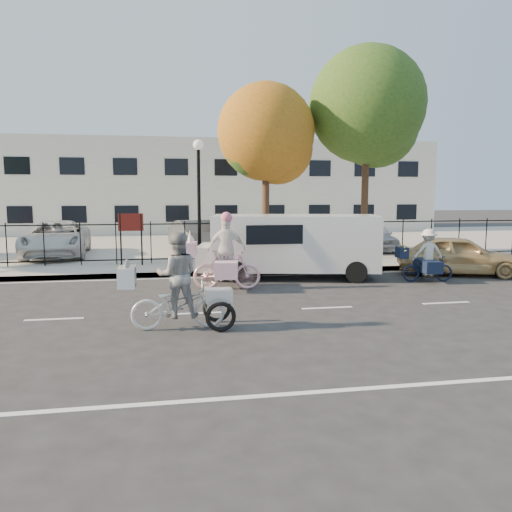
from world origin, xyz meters
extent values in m
plane|color=#333334|center=(0.00, 0.00, 0.00)|extent=(120.00, 120.00, 0.00)
cube|color=#A8A399|center=(0.00, 5.05, 0.07)|extent=(60.00, 0.10, 0.15)
cube|color=#A8A399|center=(0.00, 6.10, 0.07)|extent=(60.00, 2.20, 0.15)
cube|color=#A8A399|center=(0.00, 15.00, 0.07)|extent=(60.00, 15.60, 0.15)
cube|color=silver|center=(0.00, 25.00, 3.00)|extent=(34.00, 10.00, 6.00)
cylinder|color=black|center=(0.50, 6.80, 2.15)|extent=(0.12, 0.12, 4.00)
sphere|color=white|center=(0.50, 6.80, 4.30)|extent=(0.36, 0.36, 0.36)
cylinder|color=black|center=(-2.20, 6.80, 1.05)|extent=(0.06, 0.06, 1.80)
cylinder|color=black|center=(-1.50, 6.80, 1.05)|extent=(0.06, 0.06, 1.80)
cube|color=#59140F|center=(-1.85, 6.80, 1.65)|extent=(0.85, 0.04, 0.60)
imported|color=silver|center=(-0.44, -1.18, 0.48)|extent=(1.82, 0.63, 0.95)
imported|color=white|center=(-0.44, -1.18, 1.07)|extent=(0.81, 0.63, 1.67)
cube|color=silver|center=(-1.39, -1.18, 1.06)|extent=(0.32, 0.58, 0.38)
cone|color=silver|center=(-1.39, -1.05, 1.31)|extent=(0.15, 0.15, 0.19)
cone|color=silver|center=(-1.39, -1.31, 1.31)|extent=(0.15, 0.15, 0.19)
torus|color=black|center=(0.36, -1.55, 0.30)|extent=(0.59, 0.08, 0.59)
torus|color=black|center=(0.36, -0.81, 0.30)|extent=(0.59, 0.08, 0.59)
cube|color=white|center=(0.36, -1.18, 0.64)|extent=(0.53, 0.37, 0.26)
imported|color=#F5BBC2|center=(0.98, 2.66, 0.56)|extent=(1.91, 0.80, 1.11)
imported|color=white|center=(0.98, 2.66, 1.12)|extent=(1.08, 0.58, 1.75)
cube|color=#DCA7BF|center=(-0.01, 2.81, 1.11)|extent=(0.42, 0.66, 0.40)
cone|color=white|center=(-0.01, 2.81, 1.47)|extent=(0.13, 0.13, 0.36)
cube|color=#DCA7BF|center=(0.98, 2.66, 0.61)|extent=(0.83, 1.52, 0.45)
sphere|color=#DA6789|center=(0.98, 2.66, 1.98)|extent=(0.31, 0.31, 0.31)
imported|color=black|center=(7.05, 2.83, 0.40)|extent=(1.57, 0.71, 0.80)
imported|color=silver|center=(7.05, 2.83, 0.89)|extent=(0.96, 0.63, 1.39)
cube|color=black|center=(6.26, 2.93, 0.88)|extent=(0.32, 0.52, 0.32)
cone|color=yellow|center=(6.26, 3.09, 1.06)|extent=(0.11, 0.21, 0.29)
cone|color=yellow|center=(6.26, 2.77, 1.06)|extent=(0.11, 0.21, 0.29)
cube|color=black|center=(7.05, 2.83, 0.49)|extent=(0.63, 1.20, 0.35)
cube|color=white|center=(3.29, 4.17, 1.12)|extent=(5.32, 2.85, 1.68)
cube|color=white|center=(0.53, 4.17, 0.65)|extent=(0.82, 1.88, 0.75)
cylinder|color=black|center=(1.51, 3.34, 0.33)|extent=(0.69, 0.37, 0.65)
cylinder|color=black|center=(1.51, 4.99, 0.33)|extent=(0.69, 0.37, 0.65)
cylinder|color=black|center=(5.06, 3.34, 0.33)|extent=(0.69, 0.37, 0.65)
cylinder|color=black|center=(5.06, 4.99, 0.33)|extent=(0.69, 0.37, 0.65)
imported|color=tan|center=(8.69, 3.80, 0.65)|extent=(4.09, 2.73, 1.29)
imported|color=silver|center=(-4.97, 9.99, 0.85)|extent=(2.72, 5.22, 1.40)
imported|color=#484B4F|center=(0.59, 10.09, 0.82)|extent=(2.38, 4.32, 1.35)
imported|color=#B4B7BD|center=(8.24, 9.68, 0.75)|extent=(1.68, 3.62, 1.20)
cylinder|color=#442D1D|center=(3.16, 8.20, 2.17)|extent=(0.28, 0.28, 4.33)
sphere|color=#9F6219|center=(3.16, 8.20, 4.95)|extent=(3.71, 3.71, 3.71)
sphere|color=#9F6219|center=(3.66, 8.40, 4.33)|extent=(2.72, 2.72, 2.72)
cylinder|color=#442D1D|center=(7.21, 8.20, 2.66)|extent=(0.28, 0.28, 5.31)
sphere|color=#385B1E|center=(7.21, 8.20, 6.07)|extent=(4.55, 4.55, 4.55)
sphere|color=#385B1E|center=(7.71, 8.40, 5.31)|extent=(3.34, 3.34, 3.34)
camera|label=1|loc=(-0.60, -10.83, 2.65)|focal=35.00mm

